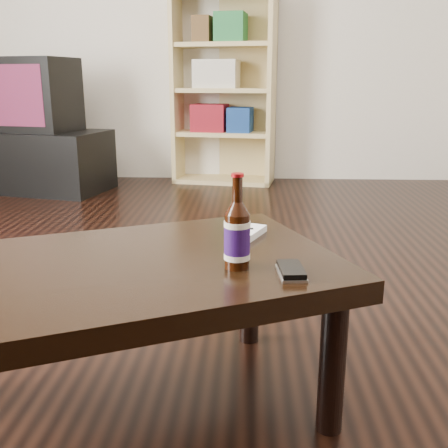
{
  "coord_description": "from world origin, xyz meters",
  "views": [
    {
      "loc": [
        0.48,
        -1.44,
        0.83
      ],
      "look_at": [
        0.42,
        -0.3,
        0.51
      ],
      "focal_mm": 42.0,
      "sensor_mm": 36.0,
      "label": 1
    }
  ],
  "objects_px": {
    "tv_stand": "(33,160)",
    "coffee_table": "(112,286)",
    "phone": "(291,271)",
    "beer_bottle": "(237,235)",
    "tv": "(26,95)",
    "remote": "(247,235)",
    "bookshelf": "(224,86)"
  },
  "relations": [
    {
      "from": "coffee_table",
      "to": "tv_stand",
      "type": "bearing_deg",
      "value": 115.68
    },
    {
      "from": "tv_stand",
      "to": "remote",
      "type": "xyz_separation_m",
      "value": [
        1.64,
        -2.52,
        0.19
      ]
    },
    {
      "from": "tv_stand",
      "to": "beer_bottle",
      "type": "xyz_separation_m",
      "value": [
        1.62,
        -2.76,
        0.26
      ]
    },
    {
      "from": "tv",
      "to": "tv_stand",
      "type": "bearing_deg",
      "value": 90.0
    },
    {
      "from": "coffee_table",
      "to": "phone",
      "type": "distance_m",
      "value": 0.43
    },
    {
      "from": "coffee_table",
      "to": "beer_bottle",
      "type": "bearing_deg",
      "value": -0.68
    },
    {
      "from": "tv",
      "to": "bookshelf",
      "type": "height_order",
      "value": "bookshelf"
    },
    {
      "from": "tv_stand",
      "to": "coffee_table",
      "type": "xyz_separation_m",
      "value": [
        1.32,
        -2.75,
        0.13
      ]
    },
    {
      "from": "tv_stand",
      "to": "coffee_table",
      "type": "bearing_deg",
      "value": -51.22
    },
    {
      "from": "bookshelf",
      "to": "remote",
      "type": "xyz_separation_m",
      "value": [
        0.2,
        -2.94,
        -0.35
      ]
    },
    {
      "from": "tv",
      "to": "beer_bottle",
      "type": "bearing_deg",
      "value": -46.41
    },
    {
      "from": "beer_bottle",
      "to": "phone",
      "type": "relative_size",
      "value": 1.97
    },
    {
      "from": "tv",
      "to": "bookshelf",
      "type": "relative_size",
      "value": 0.53
    },
    {
      "from": "beer_bottle",
      "to": "tv",
      "type": "bearing_deg",
      "value": 120.49
    },
    {
      "from": "tv_stand",
      "to": "tv",
      "type": "distance_m",
      "value": 0.49
    },
    {
      "from": "remote",
      "to": "beer_bottle",
      "type": "bearing_deg",
      "value": -72.17
    },
    {
      "from": "coffee_table",
      "to": "phone",
      "type": "xyz_separation_m",
      "value": [
        0.42,
        -0.04,
        0.06
      ]
    },
    {
      "from": "coffee_table",
      "to": "phone",
      "type": "relative_size",
      "value": 11.06
    },
    {
      "from": "tv_stand",
      "to": "phone",
      "type": "xyz_separation_m",
      "value": [
        1.74,
        -2.8,
        0.19
      ]
    },
    {
      "from": "beer_bottle",
      "to": "remote",
      "type": "height_order",
      "value": "beer_bottle"
    },
    {
      "from": "tv_stand",
      "to": "coffee_table",
      "type": "distance_m",
      "value": 3.06
    },
    {
      "from": "tv_stand",
      "to": "bookshelf",
      "type": "height_order",
      "value": "bookshelf"
    },
    {
      "from": "tv_stand",
      "to": "tv",
      "type": "bearing_deg",
      "value": -90.0
    },
    {
      "from": "tv",
      "to": "remote",
      "type": "distance_m",
      "value": 3.03
    },
    {
      "from": "tv",
      "to": "bookshelf",
      "type": "bearing_deg",
      "value": 29.28
    },
    {
      "from": "tv",
      "to": "bookshelf",
      "type": "distance_m",
      "value": 1.5
    },
    {
      "from": "beer_bottle",
      "to": "remote",
      "type": "bearing_deg",
      "value": 84.36
    },
    {
      "from": "bookshelf",
      "to": "coffee_table",
      "type": "height_order",
      "value": "bookshelf"
    },
    {
      "from": "beer_bottle",
      "to": "remote",
      "type": "distance_m",
      "value": 0.24
    },
    {
      "from": "phone",
      "to": "beer_bottle",
      "type": "bearing_deg",
      "value": 156.05
    },
    {
      "from": "tv_stand",
      "to": "remote",
      "type": "distance_m",
      "value": 3.02
    },
    {
      "from": "bookshelf",
      "to": "phone",
      "type": "relative_size",
      "value": 13.13
    }
  ]
}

